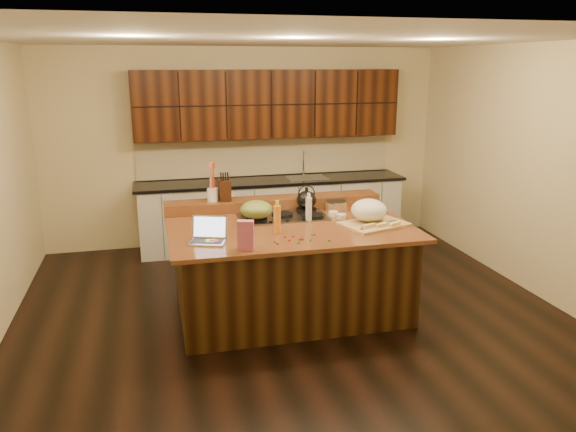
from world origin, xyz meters
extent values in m
cube|color=black|center=(0.00, 0.00, -0.01)|extent=(5.50, 5.00, 0.01)
cube|color=silver|center=(0.00, 0.00, 2.71)|extent=(5.50, 5.00, 0.01)
cube|color=beige|center=(0.00, 2.50, 1.35)|extent=(5.50, 0.01, 2.70)
cube|color=beige|center=(0.00, -2.50, 1.35)|extent=(5.50, 0.01, 2.70)
cube|color=beige|center=(2.75, 0.00, 1.35)|extent=(0.01, 5.00, 2.70)
cube|color=black|center=(0.00, 0.00, 0.44)|extent=(2.22, 1.42, 0.88)
cube|color=black|center=(0.00, 0.00, 0.90)|extent=(2.40, 1.60, 0.04)
cube|color=black|center=(0.00, 0.70, 0.98)|extent=(2.40, 0.30, 0.12)
cube|color=gray|center=(0.00, 0.30, 0.93)|extent=(0.92, 0.52, 0.02)
cylinder|color=black|center=(-0.30, 0.43, 0.95)|extent=(0.22, 0.22, 0.03)
cylinder|color=black|center=(0.30, 0.43, 0.95)|extent=(0.22, 0.22, 0.03)
cylinder|color=black|center=(-0.30, 0.17, 0.95)|extent=(0.22, 0.22, 0.03)
cylinder|color=black|center=(0.30, 0.17, 0.95)|extent=(0.22, 0.22, 0.03)
cylinder|color=black|center=(0.00, 0.30, 0.95)|extent=(0.22, 0.22, 0.03)
cube|color=silver|center=(0.30, 2.17, 0.45)|extent=(3.60, 0.62, 0.90)
cube|color=black|center=(0.30, 2.17, 0.92)|extent=(3.70, 0.66, 0.04)
cube|color=gray|center=(0.80, 2.17, 0.94)|extent=(0.55, 0.42, 0.01)
cylinder|color=gray|center=(0.80, 2.35, 1.12)|extent=(0.02, 0.02, 0.36)
cube|color=black|center=(0.30, 2.32, 1.95)|extent=(3.60, 0.34, 0.90)
cube|color=beige|center=(0.30, 2.48, 1.20)|extent=(3.60, 0.03, 0.50)
ellipsoid|color=black|center=(0.30, 0.43, 1.06)|extent=(0.25, 0.25, 0.19)
ellipsoid|color=#5D722D|center=(-0.30, 0.17, 1.05)|extent=(0.38, 0.38, 0.18)
cube|color=#B7B7BC|center=(-0.86, -0.38, 0.93)|extent=(0.38, 0.31, 0.02)
cube|color=black|center=(-0.86, -0.38, 0.94)|extent=(0.30, 0.21, 0.00)
cube|color=#B7B7BC|center=(-0.82, -0.28, 1.04)|extent=(0.33, 0.17, 0.21)
cube|color=silver|center=(-0.82, -0.29, 1.04)|extent=(0.29, 0.14, 0.18)
cylinder|color=orange|center=(-0.18, -0.24, 1.06)|extent=(0.08, 0.08, 0.27)
cylinder|color=silver|center=(0.22, 0.07, 1.04)|extent=(0.08, 0.08, 0.25)
cube|color=tan|center=(0.81, -0.23, 0.93)|extent=(0.72, 0.61, 0.03)
ellipsoid|color=white|center=(0.79, -0.14, 1.06)|extent=(0.36, 0.36, 0.22)
cube|color=#EDD872|center=(0.70, -0.37, 0.97)|extent=(0.13, 0.04, 0.04)
cube|color=#EDD872|center=(0.83, -0.37, 0.97)|extent=(0.13, 0.04, 0.04)
cube|color=#EDD872|center=(0.97, -0.37, 0.97)|extent=(0.13, 0.04, 0.04)
cylinder|color=gray|center=(0.95, -0.25, 0.95)|extent=(0.24, 0.10, 0.01)
cylinder|color=white|center=(0.59, 0.11, 0.94)|extent=(0.13, 0.13, 0.04)
cylinder|color=white|center=(0.91, -0.12, 0.94)|extent=(0.13, 0.13, 0.04)
cylinder|color=white|center=(0.54, 0.24, 0.94)|extent=(0.12, 0.12, 0.04)
cylinder|color=#996B3F|center=(0.64, 0.43, 0.97)|extent=(0.30, 0.30, 0.09)
cone|color=silver|center=(0.61, -0.41, 0.96)|extent=(0.10, 0.10, 0.07)
cube|color=#C05A80|center=(-0.55, -0.65, 1.05)|extent=(0.16, 0.11, 0.26)
cylinder|color=white|center=(-0.82, -0.39, 0.93)|extent=(0.22, 0.22, 0.01)
cube|color=#F1B755|center=(-0.79, -0.18, 0.98)|extent=(0.10, 0.09, 0.12)
cylinder|color=white|center=(-0.68, 0.70, 1.11)|extent=(0.14, 0.14, 0.14)
cube|color=black|center=(-0.55, 0.70, 1.16)|extent=(0.13, 0.20, 0.23)
ellipsoid|color=red|center=(0.15, -0.41, 0.93)|extent=(0.02, 0.02, 0.02)
ellipsoid|color=#198C26|center=(-0.27, -0.52, 0.93)|extent=(0.02, 0.02, 0.02)
ellipsoid|color=red|center=(-0.14, -0.40, 0.93)|extent=(0.02, 0.02, 0.02)
ellipsoid|color=#198C26|center=(-0.02, -0.47, 0.93)|extent=(0.02, 0.02, 0.02)
ellipsoid|color=red|center=(-0.07, -0.41, 0.93)|extent=(0.02, 0.02, 0.02)
ellipsoid|color=#198C26|center=(0.06, -0.55, 0.93)|extent=(0.02, 0.02, 0.02)
ellipsoid|color=red|center=(-0.03, -0.51, 0.93)|extent=(0.02, 0.02, 0.02)
ellipsoid|color=#198C26|center=(-0.07, -0.60, 0.93)|extent=(0.02, 0.02, 0.02)
ellipsoid|color=red|center=(-0.13, -0.52, 0.93)|extent=(0.02, 0.02, 0.02)
ellipsoid|color=#198C26|center=(0.12, -0.39, 0.93)|extent=(0.02, 0.02, 0.02)
ellipsoid|color=red|center=(-0.25, -0.58, 0.93)|extent=(0.02, 0.02, 0.02)
ellipsoid|color=#198C26|center=(0.22, -0.60, 0.93)|extent=(0.02, 0.02, 0.02)
ellipsoid|color=red|center=(0.00, -0.51, 0.93)|extent=(0.02, 0.02, 0.02)
camera|label=1|loc=(-1.32, -5.22, 2.48)|focal=35.00mm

